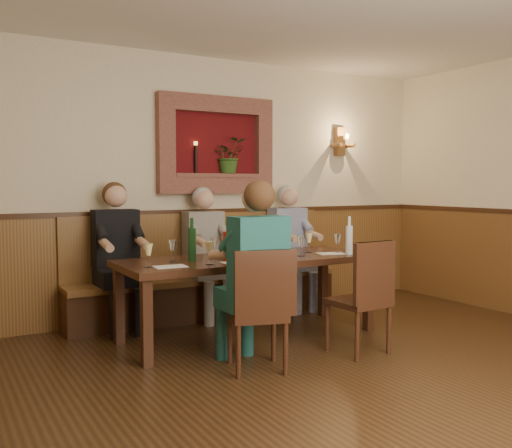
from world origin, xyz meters
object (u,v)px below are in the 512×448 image
(person_bench_left, at_px, (119,269))
(chair_near_right, at_px, (359,320))
(dining_table, at_px, (249,265))
(spittoon_bucket, at_px, (235,246))
(wine_bottle_green_b, at_px, (192,244))
(bench, at_px, (207,286))
(wine_bottle_green_a, at_px, (280,240))
(water_bottle, at_px, (349,239))
(person_chair_front, at_px, (253,290))
(chair_near_left, at_px, (257,335))
(person_bench_right, at_px, (292,258))
(person_bench_mid, at_px, (207,265))

(person_bench_left, bearing_deg, chair_near_right, -48.48)
(dining_table, xyz_separation_m, spittoon_bucket, (-0.20, -0.11, 0.20))
(chair_near_right, height_order, spittoon_bucket, spittoon_bucket)
(spittoon_bucket, bearing_deg, wine_bottle_green_b, 161.46)
(bench, distance_m, spittoon_bucket, 1.20)
(wine_bottle_green_a, distance_m, water_bottle, 0.70)
(bench, bearing_deg, person_bench_left, -173.82)
(chair_near_right, height_order, person_chair_front, person_chair_front)
(water_bottle, bearing_deg, chair_near_left, -157.10)
(person_bench_left, relative_size, wine_bottle_green_b, 3.82)
(chair_near_left, relative_size, person_bench_right, 0.67)
(bench, xyz_separation_m, person_bench_left, (-0.98, -0.11, 0.27))
(person_bench_mid, height_order, spittoon_bucket, person_bench_mid)
(person_chair_front, distance_m, spittoon_bucket, 0.75)
(person_bench_right, bearing_deg, bench, 174.10)
(dining_table, bearing_deg, person_bench_right, 39.40)
(person_bench_left, bearing_deg, person_bench_mid, 0.10)
(person_bench_right, height_order, wine_bottle_green_a, person_bench_right)
(person_bench_mid, height_order, wine_bottle_green_b, person_bench_mid)
(person_bench_mid, distance_m, water_bottle, 1.53)
(wine_bottle_green_a, bearing_deg, dining_table, 155.47)
(dining_table, bearing_deg, water_bottle, -17.56)
(dining_table, bearing_deg, spittoon_bucket, -151.66)
(bench, relative_size, wine_bottle_green_a, 7.73)
(wine_bottle_green_a, xyz_separation_m, water_bottle, (0.67, -0.18, -0.01))
(wine_bottle_green_b, bearing_deg, bench, 58.62)
(chair_near_right, distance_m, water_bottle, 0.94)
(chair_near_right, relative_size, water_bottle, 2.62)
(person_bench_right, distance_m, wine_bottle_green_a, 1.27)
(dining_table, height_order, person_bench_right, person_bench_right)
(bench, bearing_deg, person_bench_mid, -112.14)
(bench, distance_m, person_bench_mid, 0.27)
(person_bench_left, height_order, wine_bottle_green_b, person_bench_left)
(person_bench_left, bearing_deg, bench, 6.18)
(spittoon_bucket, relative_size, wine_bottle_green_b, 0.67)
(chair_near_left, bearing_deg, spittoon_bucket, 91.71)
(person_bench_right, xyz_separation_m, wine_bottle_green_b, (-1.59, -0.83, 0.32))
(wine_bottle_green_a, distance_m, wine_bottle_green_b, 0.84)
(chair_near_left, bearing_deg, wine_bottle_green_b, 117.28)
(spittoon_bucket, distance_m, wine_bottle_green_a, 0.46)
(dining_table, bearing_deg, person_chair_front, -117.54)
(dining_table, relative_size, water_bottle, 6.55)
(chair_near_left, xyz_separation_m, water_bottle, (1.34, 0.57, 0.62))
(dining_table, xyz_separation_m, wine_bottle_green_a, (0.26, -0.12, 0.23))
(wine_bottle_green_b, bearing_deg, water_bottle, -11.60)
(person_bench_left, bearing_deg, wine_bottle_green_a, -37.59)
(bench, xyz_separation_m, chair_near_left, (-0.41, -1.81, -0.05))
(person_bench_right, height_order, wine_bottle_green_b, person_bench_right)
(water_bottle, bearing_deg, chair_near_right, -121.59)
(water_bottle, bearing_deg, bench, 126.98)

